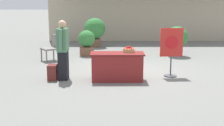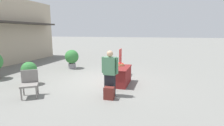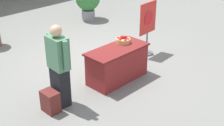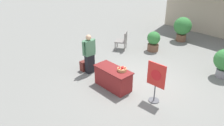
% 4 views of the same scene
% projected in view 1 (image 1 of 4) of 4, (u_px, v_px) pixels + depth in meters
% --- Properties ---
extents(ground_plane, '(120.00, 120.00, 0.00)m').
position_uv_depth(ground_plane, '(128.00, 72.00, 9.48)').
color(ground_plane, slate).
extents(display_table, '(1.44, 0.64, 0.75)m').
position_uv_depth(display_table, '(117.00, 66.00, 8.44)').
color(display_table, maroon).
rests_on(display_table, ground_plane).
extents(apple_basket, '(0.32, 0.32, 0.16)m').
position_uv_depth(apple_basket, '(129.00, 50.00, 8.47)').
color(apple_basket, tan).
rests_on(apple_basket, display_table).
extents(person_visitor, '(0.29, 0.61, 1.62)m').
position_uv_depth(person_visitor, '(63.00, 50.00, 8.42)').
color(person_visitor, black).
rests_on(person_visitor, ground_plane).
extents(backpack, '(0.24, 0.34, 0.42)m').
position_uv_depth(backpack, '(53.00, 72.00, 8.49)').
color(backpack, maroon).
rests_on(backpack, ground_plane).
extents(poster_board, '(0.65, 0.36, 1.38)m').
position_uv_depth(poster_board, '(171.00, 50.00, 8.77)').
color(poster_board, '#4C4C51').
rests_on(poster_board, ground_plane).
extents(patio_chair, '(0.76, 0.76, 0.92)m').
position_uv_depth(patio_chair, '(52.00, 46.00, 11.13)').
color(patio_chair, gray).
rests_on(patio_chair, ground_plane).
extents(potted_plant_near_left, '(0.96, 0.96, 1.34)m').
position_uv_depth(potted_plant_near_left, '(95.00, 30.00, 14.30)').
color(potted_plant_near_left, brown).
rests_on(potted_plant_near_left, ground_plane).
extents(potted_plant_near_right, '(0.64, 0.64, 0.99)m').
position_uv_depth(potted_plant_near_right, '(87.00, 42.00, 12.12)').
color(potted_plant_near_right, brown).
rests_on(potted_plant_near_right, ground_plane).
extents(potted_plant_far_right, '(0.83, 0.83, 1.16)m').
position_uv_depth(potted_plant_far_right, '(177.00, 39.00, 11.98)').
color(potted_plant_far_right, gray).
rests_on(potted_plant_far_right, ground_plane).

